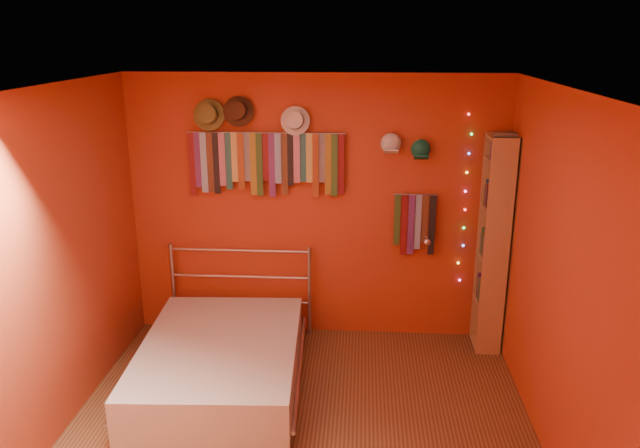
% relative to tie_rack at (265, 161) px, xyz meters
% --- Properties ---
extents(ground, '(3.50, 3.50, 0.00)m').
position_rel_tie_rack_xyz_m(ground, '(0.46, -1.68, -1.72)').
color(ground, '#572E1D').
rests_on(ground, ground).
extents(back_wall, '(3.50, 0.02, 2.50)m').
position_rel_tie_rack_xyz_m(back_wall, '(0.46, 0.07, -0.47)').
color(back_wall, '#A4341A').
rests_on(back_wall, ground).
extents(right_wall, '(0.02, 3.50, 2.50)m').
position_rel_tie_rack_xyz_m(right_wall, '(2.21, -1.68, -0.47)').
color(right_wall, '#A4341A').
rests_on(right_wall, ground).
extents(left_wall, '(0.02, 3.50, 2.50)m').
position_rel_tie_rack_xyz_m(left_wall, '(-1.29, -1.68, -0.47)').
color(left_wall, '#A4341A').
rests_on(left_wall, ground).
extents(ceiling, '(3.50, 3.50, 0.02)m').
position_rel_tie_rack_xyz_m(ceiling, '(0.46, -1.68, 0.78)').
color(ceiling, white).
rests_on(ceiling, back_wall).
extents(tie_rack, '(1.45, 0.03, 0.60)m').
position_rel_tie_rack_xyz_m(tie_rack, '(0.00, 0.00, 0.00)').
color(tie_rack, '#B0B0B5').
rests_on(tie_rack, back_wall).
extents(small_tie_rack, '(0.40, 0.03, 0.59)m').
position_rel_tie_rack_xyz_m(small_tie_rack, '(1.38, -0.00, -0.55)').
color(small_tie_rack, '#B0B0B5').
rests_on(small_tie_rack, back_wall).
extents(fedora_olive, '(0.29, 0.15, 0.28)m').
position_rel_tie_rack_xyz_m(fedora_olive, '(-0.50, -0.03, 0.42)').
color(fedora_olive, olive).
rests_on(fedora_olive, back_wall).
extents(fedora_brown, '(0.27, 0.15, 0.27)m').
position_rel_tie_rack_xyz_m(fedora_brown, '(-0.23, -0.03, 0.45)').
color(fedora_brown, '#3F2516').
rests_on(fedora_brown, back_wall).
extents(fedora_white, '(0.26, 0.14, 0.26)m').
position_rel_tie_rack_xyz_m(fedora_white, '(0.28, -0.03, 0.37)').
color(fedora_white, silver).
rests_on(fedora_white, back_wall).
extents(cap_white, '(0.18, 0.23, 0.18)m').
position_rel_tie_rack_xyz_m(cap_white, '(1.14, 0.01, 0.17)').
color(cap_white, silver).
rests_on(cap_white, back_wall).
extents(cap_green, '(0.18, 0.22, 0.18)m').
position_rel_tie_rack_xyz_m(cap_green, '(1.40, 0.01, 0.12)').
color(cap_green, '#166549').
rests_on(cap_green, back_wall).
extents(fairy_lights, '(0.06, 0.02, 1.59)m').
position_rel_tie_rack_xyz_m(fairy_lights, '(1.83, 0.03, -0.35)').
color(fairy_lights, '#FF3333').
rests_on(fairy_lights, back_wall).
extents(reading_lamp, '(0.07, 0.28, 0.08)m').
position_rel_tie_rack_xyz_m(reading_lamp, '(1.48, -0.15, -0.68)').
color(reading_lamp, '#B0B0B5').
rests_on(reading_lamp, back_wall).
extents(bookshelf, '(0.25, 0.34, 2.00)m').
position_rel_tie_rack_xyz_m(bookshelf, '(2.12, -0.15, -0.70)').
color(bookshelf, '#A56F4A').
rests_on(bookshelf, ground).
extents(bed, '(1.45, 1.90, 0.90)m').
position_rel_tie_rack_xyz_m(bed, '(-0.26, -0.98, -1.51)').
color(bed, '#B0B0B5').
rests_on(bed, ground).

